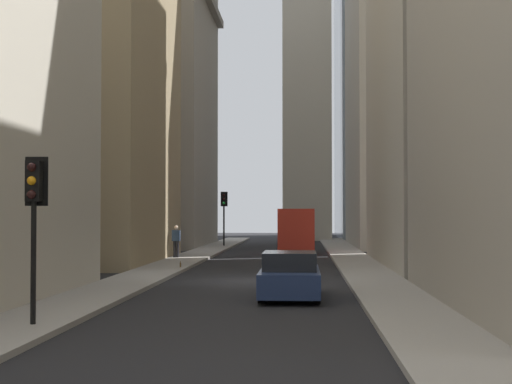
{
  "coord_description": "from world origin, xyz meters",
  "views": [
    {
      "loc": [
        -28.23,
        -1.78,
        2.59
      ],
      "look_at": [
        13.28,
        0.81,
        3.76
      ],
      "focal_mm": 52.11,
      "sensor_mm": 36.0,
      "label": 1
    }
  ],
  "objects_px": {
    "traffic_light_foreground": "(34,201)",
    "discarded_bottle": "(180,265)",
    "sedan_navy": "(290,276)",
    "traffic_light_midblock": "(224,206)",
    "delivery_truck": "(296,230)",
    "pedestrian": "(176,240)"
  },
  "relations": [
    {
      "from": "traffic_light_midblock",
      "to": "pedestrian",
      "type": "bearing_deg",
      "value": 175.92
    },
    {
      "from": "traffic_light_foreground",
      "to": "pedestrian",
      "type": "distance_m",
      "value": 24.57
    },
    {
      "from": "traffic_light_foreground",
      "to": "discarded_bottle",
      "type": "bearing_deg",
      "value": -1.45
    },
    {
      "from": "delivery_truck",
      "to": "pedestrian",
      "type": "distance_m",
      "value": 10.15
    },
    {
      "from": "pedestrian",
      "to": "discarded_bottle",
      "type": "height_order",
      "value": "pedestrian"
    },
    {
      "from": "traffic_light_midblock",
      "to": "discarded_bottle",
      "type": "distance_m",
      "value": 22.39
    },
    {
      "from": "traffic_light_midblock",
      "to": "discarded_bottle",
      "type": "xyz_separation_m",
      "value": [
        -22.2,
        -0.39,
        -2.86
      ]
    },
    {
      "from": "sedan_navy",
      "to": "traffic_light_midblock",
      "type": "xyz_separation_m",
      "value": [
        32.9,
        5.5,
        2.45
      ]
    },
    {
      "from": "traffic_light_foreground",
      "to": "discarded_bottle",
      "type": "relative_size",
      "value": 13.72
    },
    {
      "from": "delivery_truck",
      "to": "pedestrian",
      "type": "xyz_separation_m",
      "value": [
        -7.73,
        6.56,
        -0.36
      ]
    },
    {
      "from": "pedestrian",
      "to": "discarded_bottle",
      "type": "relative_size",
      "value": 6.51
    },
    {
      "from": "sedan_navy",
      "to": "traffic_light_foreground",
      "type": "xyz_separation_m",
      "value": [
        -6.48,
        5.55,
        2.19
      ]
    },
    {
      "from": "traffic_light_midblock",
      "to": "pedestrian",
      "type": "distance_m",
      "value": 15.07
    },
    {
      "from": "traffic_light_foreground",
      "to": "sedan_navy",
      "type": "bearing_deg",
      "value": -40.55
    },
    {
      "from": "delivery_truck",
      "to": "discarded_bottle",
      "type": "bearing_deg",
      "value": 161.22
    },
    {
      "from": "discarded_bottle",
      "to": "delivery_truck",
      "type": "bearing_deg",
      "value": -18.78
    },
    {
      "from": "delivery_truck",
      "to": "sedan_navy",
      "type": "relative_size",
      "value": 1.5
    },
    {
      "from": "sedan_navy",
      "to": "pedestrian",
      "type": "bearing_deg",
      "value": 20.03
    },
    {
      "from": "sedan_navy",
      "to": "traffic_light_midblock",
      "type": "distance_m",
      "value": 33.45
    },
    {
      "from": "traffic_light_foreground",
      "to": "pedestrian",
      "type": "bearing_deg",
      "value": 2.37
    },
    {
      "from": "traffic_light_midblock",
      "to": "delivery_truck",
      "type": "bearing_deg",
      "value": -142.51
    },
    {
      "from": "traffic_light_foreground",
      "to": "discarded_bottle",
      "type": "height_order",
      "value": "traffic_light_foreground"
    }
  ]
}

